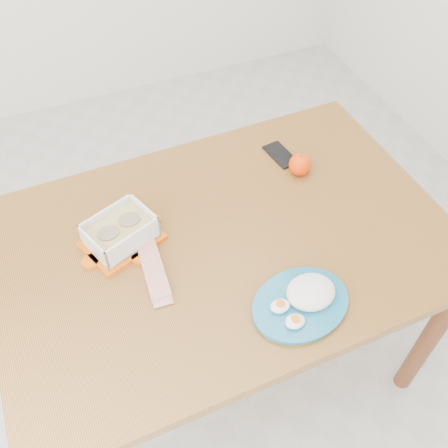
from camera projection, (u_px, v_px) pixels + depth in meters
name	position (u px, v px, depth m)	size (l,w,h in m)	color
ground	(169.00, 335.00, 2.05)	(3.50, 3.50, 0.00)	#B7B7B2
dining_table	(224.00, 257.00, 1.49)	(1.31, 0.88, 0.75)	#945C2A
food_container	(120.00, 232.00, 1.38)	(0.25, 0.22, 0.09)	#E75F06
orange_fruit	(300.00, 164.00, 1.57)	(0.07, 0.07, 0.07)	#EA3204
rice_plate	(304.00, 299.00, 1.26)	(0.30, 0.30, 0.07)	#1A6C91
candy_bar	(152.00, 265.00, 1.34)	(0.22, 0.05, 0.02)	#B82109
smartphone	(281.00, 155.00, 1.64)	(0.06, 0.13, 0.01)	black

